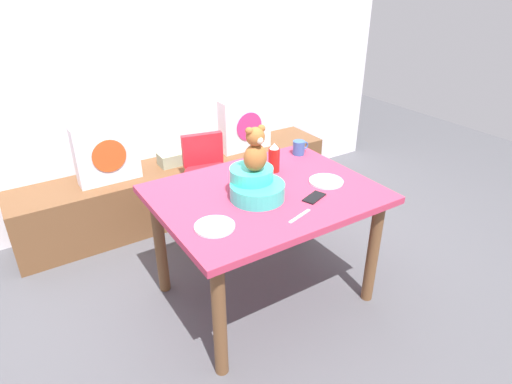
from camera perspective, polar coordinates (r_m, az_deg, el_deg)
name	(u,v)px	position (r m, az deg, el deg)	size (l,w,h in m)	color
ground_plane	(264,293)	(2.88, 1.10, -13.04)	(8.00, 8.00, 0.00)	#4C4C51
back_wall	(157,50)	(3.57, -12.77, 17.70)	(4.40, 0.10, 2.60)	silver
window_bench	(183,188)	(3.67, -9.53, 0.52)	(2.60, 0.44, 0.46)	brown
pillow_floral_left	(106,153)	(3.31, -18.99, 4.87)	(0.44, 0.15, 0.44)	silver
pillow_floral_right	(245,124)	(3.72, -1.48, 8.85)	(0.44, 0.15, 0.44)	silver
book_stack	(172,159)	(3.52, -10.96, 4.27)	(0.20, 0.14, 0.10)	#9AAA8A
dining_table	(265,207)	(2.51, 1.23, -1.99)	(1.22, 0.95, 0.74)	#B73351
highchair	(208,175)	(3.19, -6.28, 2.28)	(0.38, 0.50, 0.79)	red
infant_seat_teal	(255,185)	(2.37, -0.08, 0.88)	(0.30, 0.33, 0.16)	#37C6B1
teddy_bear	(255,150)	(2.28, -0.08, 5.51)	(0.13, 0.12, 0.25)	#9F5F2C
ketchup_bottle	(274,158)	(2.67, 2.37, 4.46)	(0.07, 0.07, 0.18)	red
coffee_mug	(299,148)	(2.95, 5.66, 5.80)	(0.12, 0.08, 0.09)	#335999
dinner_plate_near	(326,181)	(2.59, 9.17, 1.39)	(0.20, 0.20, 0.01)	white
dinner_plate_far	(215,226)	(2.14, -5.43, -4.51)	(0.20, 0.20, 0.01)	white
cell_phone	(314,197)	(2.41, 7.62, -0.71)	(0.07, 0.14, 0.01)	black
table_fork	(300,216)	(2.23, 5.73, -3.16)	(0.02, 0.17, 0.01)	silver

